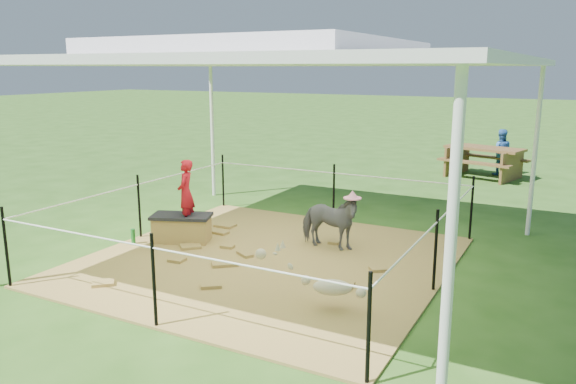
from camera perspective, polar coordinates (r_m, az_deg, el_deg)
The scene contains 13 objects.
ground at distance 7.69m, azimuth -2.11°, elevation -7.06°, with size 90.00×90.00×0.00m, color #2D5919.
hay_patch at distance 7.68m, azimuth -2.11°, elevation -6.96°, with size 4.60×4.60×0.03m, color brown.
canopy_tent at distance 7.24m, azimuth -2.29°, elevation 13.44°, with size 6.30×6.30×2.90m.
rope_fence at distance 7.49m, azimuth -2.15°, elevation -2.42°, with size 4.54×4.54×1.00m.
straw_bale at distance 8.56m, azimuth -10.73°, elevation -3.74°, with size 0.82×0.41×0.36m, color #AB813E.
dark_cloth at distance 8.50m, azimuth -10.78°, elevation -2.42°, with size 0.87×0.45×0.05m, color black.
woman at distance 8.33m, azimuth -10.38°, elevation 0.59°, with size 0.36×0.23×0.98m, color #B1111C.
green_bottle at distance 8.60m, azimuth -15.46°, elevation -4.37°, with size 0.06×0.06×0.23m, color #186C22.
pony at distance 8.02m, azimuth 4.17°, elevation -3.04°, with size 0.43×0.94×0.79m, color #505055.
pink_hat at distance 7.91m, azimuth 4.22°, elevation 0.14°, with size 0.25×0.25×0.11m, color pink.
foal at distance 6.09m, azimuth 4.54°, elevation -9.34°, with size 1.02×0.56×0.56m, color #C8B593, non-canonical shape.
picnic_table_near at distance 14.19m, azimuth 19.24°, elevation 2.87°, with size 1.75×1.27×0.73m, color brown.
distant_person at distance 14.64m, azimuth 20.76°, elevation 3.81°, with size 0.54×0.42×1.12m, color #3471C3.
Camera 1 is at (3.63, -6.26, 2.58)m, focal length 35.00 mm.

